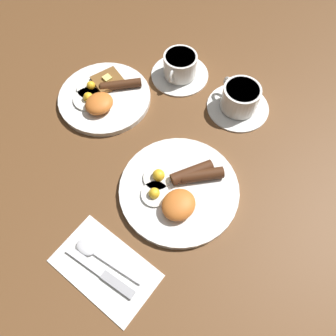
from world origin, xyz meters
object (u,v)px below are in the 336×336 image
teacup_near (240,100)px  teacup_far (180,68)px  spoon (93,252)px  knife (103,274)px  breakfast_plate_near (179,190)px  breakfast_plate_far (104,96)px

teacup_near → teacup_far: bearing=94.3°
teacup_near → spoon: (-0.50, -0.00, -0.02)m
knife → spoon: 0.05m
breakfast_plate_near → breakfast_plate_far: size_ratio=1.11×
spoon → knife: bearing=151.4°
knife → teacup_far: bearing=-73.4°
teacup_near → knife: bearing=-174.7°
breakfast_plate_near → teacup_near: teacup_near is taller
teacup_far → breakfast_plate_far: bearing=154.8°
teacup_near → spoon: size_ratio=1.01×
teacup_far → spoon: teacup_far is taller
breakfast_plate_far → teacup_near: 0.35m
breakfast_plate_far → spoon: bearing=-136.4°
teacup_far → knife: (-0.50, -0.23, -0.02)m
teacup_far → knife: size_ratio=0.95×
teacup_far → spoon: 0.52m
breakfast_plate_far → teacup_far: size_ratio=1.52×
breakfast_plate_far → teacup_far: teacup_far is taller
breakfast_plate_near → spoon: 0.22m
breakfast_plate_far → spoon: breakfast_plate_far is taller
knife → breakfast_plate_far: bearing=-51.6°
breakfast_plate_near → knife: size_ratio=1.61×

